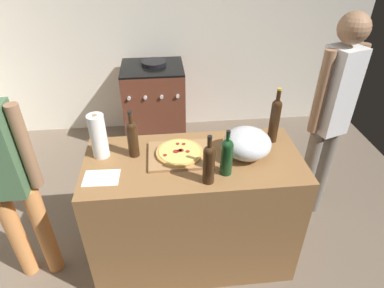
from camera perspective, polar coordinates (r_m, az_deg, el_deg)
The scene contains 15 objects.
ground_plane at distance 3.22m, azimuth -2.38°, elevation -9.19°, with size 4.71×3.39×0.02m, color #6B5B4C.
kitchen_wall_rear at distance 3.90m, azimuth -4.43°, elevation 20.66°, with size 4.71×0.10×2.60m, color silver.
counter at distance 2.43m, azimuth 0.25°, elevation -11.46°, with size 1.41×0.64×0.93m, color olive.
cutting_board at distance 2.14m, azimuth -2.16°, elevation -1.90°, with size 0.40×0.32×0.02m, color #9E7247.
pizza at distance 2.13m, azimuth -2.17°, elevation -1.44°, with size 0.30×0.30×0.03m.
mixing_bowl at distance 2.13m, azimuth 9.47°, elevation 0.11°, with size 0.31×0.31×0.19m.
paper_towel_roll at distance 2.15m, azimuth -15.85°, elevation 1.31°, with size 0.10×0.10×0.30m.
wine_bottle_green at distance 2.11m, azimuth -10.23°, elevation 1.20°, with size 0.07×0.07×0.32m.
wine_bottle_amber at distance 1.87m, azimuth 2.93°, elevation -3.21°, with size 0.07×0.07×0.32m.
wine_bottle_dark at distance 2.28m, azimuth 14.10°, elevation 4.27°, with size 0.07×0.07×0.39m.
wine_bottle_clear at distance 1.94m, azimuth 6.02°, elevation -1.93°, with size 0.07×0.07×0.30m.
recipe_sheet at distance 2.04m, azimuth -15.36°, elevation -5.65°, with size 0.21×0.15×0.00m, color white.
stove at distance 3.81m, azimuth -6.46°, elevation 6.76°, with size 0.66×0.59×0.96m.
person_in_stripes at distance 2.31m, azimuth -29.32°, elevation -4.68°, with size 0.39×0.20×1.59m.
person_in_red at distance 2.68m, azimuth 22.85°, elevation 4.84°, with size 0.36×0.26×1.73m.
Camera 1 is at (-0.11, -0.95, 2.20)m, focal length 30.91 mm.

